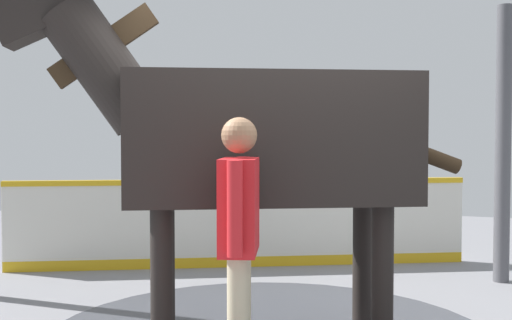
% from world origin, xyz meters
% --- Properties ---
extents(barrier_wall, '(4.84, 2.45, 1.02)m').
position_xyz_m(barrier_wall, '(-1.49, 2.36, 0.47)').
color(barrier_wall, silver).
rests_on(barrier_wall, ground).
extents(roof_post_far, '(0.16, 0.16, 2.88)m').
position_xyz_m(roof_post_far, '(1.35, 2.60, 1.44)').
color(roof_post_far, '#4C4C51').
rests_on(roof_post_far, ground).
extents(horse, '(3.25, 1.91, 2.71)m').
position_xyz_m(horse, '(-0.48, 0.01, 1.53)').
color(horse, black).
rests_on(horse, ground).
extents(handler, '(0.35, 0.64, 1.65)m').
position_xyz_m(handler, '(-0.26, -0.81, 0.95)').
color(handler, black).
rests_on(handler, ground).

